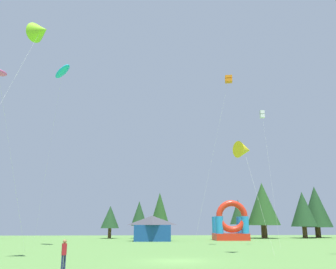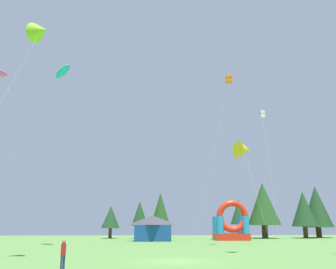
# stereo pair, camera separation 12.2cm
# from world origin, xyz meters

# --- Properties ---
(ground_plane) EXTENTS (120.00, 120.00, 0.00)m
(ground_plane) POSITION_xyz_m (0.00, 0.00, 0.00)
(ground_plane) COLOR #5B8C42
(kite_white_box) EXTENTS (0.55, 3.56, 17.16)m
(kite_white_box) POSITION_xyz_m (12.88, 17.57, 16.61)
(kite_white_box) COLOR white
(kite_white_box) RESTS_ON ground_plane
(kite_orange_box) EXTENTS (5.36, 1.36, 21.45)m
(kite_orange_box) POSITION_xyz_m (8.28, 16.33, 20.98)
(kite_orange_box) COLOR orange
(kite_orange_box) RESTS_ON ground_plane
(kite_lime_delta) EXTENTS (5.26, 7.09, 19.15)m
(kite_lime_delta) POSITION_xyz_m (-11.27, 0.28, 18.23)
(kite_lime_delta) COLOR #8CD826
(kite_lime_delta) RESTS_ON ground_plane
(kite_cyan_parafoil) EXTENTS (4.65, 5.91, 22.88)m
(kite_cyan_parafoil) POSITION_xyz_m (-13.46, 17.42, 22.02)
(kite_cyan_parafoil) COLOR #19B7CC
(kite_cyan_parafoil) RESTS_ON ground_plane
(kite_yellow_delta) EXTENTS (2.36, 3.90, 10.29)m
(kite_yellow_delta) POSITION_xyz_m (6.96, 5.82, 9.47)
(kite_yellow_delta) COLOR yellow
(kite_yellow_delta) RESTS_ON ground_plane
(person_midfield) EXTENTS (0.42, 0.42, 1.73)m
(person_midfield) POSITION_xyz_m (-7.09, -4.82, 1.03)
(person_midfield) COLOR navy
(person_midfield) RESTS_ON ground_plane
(inflatable_red_slide) EXTENTS (5.42, 4.41, 6.38)m
(inflatable_red_slide) POSITION_xyz_m (11.67, 33.07, 2.25)
(inflatable_red_slide) COLOR red
(inflatable_red_slide) RESTS_ON ground_plane
(festival_tent) EXTENTS (5.60, 4.12, 3.87)m
(festival_tent) POSITION_xyz_m (-1.26, 31.27, 1.94)
(festival_tent) COLOR #19478C
(festival_tent) RESTS_ON ground_plane
(tree_row_4) EXTENTS (3.39, 3.39, 5.89)m
(tree_row_4) POSITION_xyz_m (-8.90, 42.25, 3.81)
(tree_row_4) COLOR #4C331E
(tree_row_4) RESTS_ON ground_plane
(tree_row_5) EXTENTS (2.98, 2.98, 6.78)m
(tree_row_5) POSITION_xyz_m (-3.53, 42.33, 4.48)
(tree_row_5) COLOR #4C331E
(tree_row_5) RESTS_ON ground_plane
(tree_row_6) EXTENTS (3.59, 3.59, 8.60)m
(tree_row_6) POSITION_xyz_m (0.46, 45.14, 5.51)
(tree_row_6) COLOR #4C331E
(tree_row_6) RESTS_ON ground_plane
(tree_row_7) EXTENTS (3.26, 3.26, 7.03)m
(tree_row_7) POSITION_xyz_m (14.97, 40.97, 4.70)
(tree_row_7) COLOR #4C331E
(tree_row_7) RESTS_ON ground_plane
(tree_row_8) EXTENTS (6.12, 6.12, 10.26)m
(tree_row_8) POSITION_xyz_m (19.75, 41.11, 6.26)
(tree_row_8) COLOR #4C331E
(tree_row_8) RESTS_ON ground_plane
(tree_row_9) EXTENTS (4.81, 4.81, 8.62)m
(tree_row_9) POSITION_xyz_m (27.59, 41.41, 5.32)
(tree_row_9) COLOR #4C331E
(tree_row_9) RESTS_ON ground_plane
(tree_row_10) EXTENTS (5.79, 5.79, 9.92)m
(tree_row_10) POSITION_xyz_m (31.29, 43.87, 5.90)
(tree_row_10) COLOR #4C331E
(tree_row_10) RESTS_ON ground_plane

